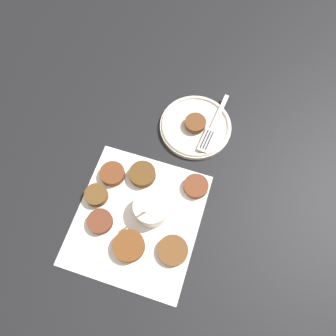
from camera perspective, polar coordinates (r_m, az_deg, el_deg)
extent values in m
plane|color=black|center=(0.81, -5.02, -8.04)|extent=(4.00, 4.00, 0.00)
cube|color=white|center=(0.81, -5.35, -8.81)|extent=(0.33, 0.30, 0.00)
cylinder|color=silver|center=(0.79, -2.89, -6.97)|extent=(0.09, 0.09, 0.05)
cylinder|color=#C65123|center=(0.79, -2.86, -7.13)|extent=(0.07, 0.07, 0.02)
cone|color=silver|center=(0.78, -1.92, -3.92)|extent=(0.02, 0.02, 0.02)
cylinder|color=silver|center=(0.76, -3.83, -7.24)|extent=(0.04, 0.02, 0.08)
cylinder|color=brown|center=(0.84, -9.64, -0.98)|extent=(0.06, 0.06, 0.02)
cylinder|color=brown|center=(0.81, -11.74, -9.09)|extent=(0.06, 0.06, 0.02)
cylinder|color=brown|center=(0.78, 0.82, -14.16)|extent=(0.07, 0.07, 0.01)
cylinder|color=brown|center=(0.78, -6.82, -13.32)|extent=(0.07, 0.07, 0.02)
cylinder|color=brown|center=(0.82, 4.88, -3.17)|extent=(0.06, 0.06, 0.02)
cylinder|color=brown|center=(0.83, -12.36, -4.62)|extent=(0.06, 0.06, 0.02)
cylinder|color=#56381A|center=(0.83, -4.47, -1.09)|extent=(0.07, 0.07, 0.02)
cylinder|color=silver|center=(0.90, 4.80, 7.15)|extent=(0.19, 0.19, 0.01)
torus|color=silver|center=(0.89, 4.84, 7.42)|extent=(0.19, 0.19, 0.01)
cylinder|color=brown|center=(0.88, 4.78, 7.82)|extent=(0.06, 0.06, 0.01)
cube|color=silver|center=(0.91, 8.98, 9.63)|extent=(0.12, 0.02, 0.00)
cube|color=silver|center=(0.86, 6.77, 4.85)|extent=(0.07, 0.04, 0.00)
cube|color=black|center=(0.86, 6.34, 5.10)|extent=(0.06, 0.01, 0.00)
cube|color=black|center=(0.86, 6.78, 4.92)|extent=(0.06, 0.01, 0.00)
cube|color=black|center=(0.86, 7.23, 4.74)|extent=(0.06, 0.01, 0.00)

